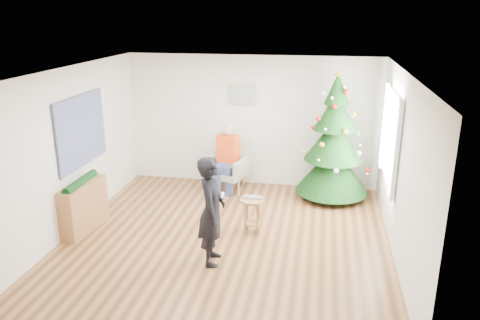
% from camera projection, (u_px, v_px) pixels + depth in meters
% --- Properties ---
extents(floor, '(5.00, 5.00, 0.00)m').
position_uv_depth(floor, '(227.00, 237.00, 7.36)').
color(floor, brown).
rests_on(floor, ground).
extents(ceiling, '(5.00, 5.00, 0.00)m').
position_uv_depth(ceiling, '(225.00, 71.00, 6.56)').
color(ceiling, white).
rests_on(ceiling, wall_back).
extents(wall_back, '(5.00, 0.00, 5.00)m').
position_uv_depth(wall_back, '(252.00, 121.00, 9.31)').
color(wall_back, silver).
rests_on(wall_back, floor).
extents(wall_front, '(5.00, 0.00, 5.00)m').
position_uv_depth(wall_front, '(174.00, 235.00, 4.62)').
color(wall_front, silver).
rests_on(wall_front, floor).
extents(wall_left, '(0.00, 5.00, 5.00)m').
position_uv_depth(wall_left, '(72.00, 150.00, 7.39)').
color(wall_left, silver).
rests_on(wall_left, floor).
extents(wall_right, '(0.00, 5.00, 5.00)m').
position_uv_depth(wall_right, '(401.00, 169.00, 6.54)').
color(wall_right, silver).
rests_on(wall_right, floor).
extents(window_panel, '(0.04, 1.30, 1.40)m').
position_uv_depth(window_panel, '(391.00, 137.00, 7.42)').
color(window_panel, white).
rests_on(window_panel, wall_right).
extents(curtains, '(0.05, 1.75, 1.50)m').
position_uv_depth(curtains, '(389.00, 137.00, 7.43)').
color(curtains, white).
rests_on(curtains, wall_right).
extents(christmas_tree, '(1.35, 1.35, 2.45)m').
position_uv_depth(christmas_tree, '(334.00, 141.00, 8.62)').
color(christmas_tree, '#3F2816').
rests_on(christmas_tree, floor).
extents(stool, '(0.39, 0.39, 0.59)m').
position_uv_depth(stool, '(252.00, 216.00, 7.44)').
color(stool, brown).
rests_on(stool, floor).
extents(laptop, '(0.33, 0.21, 0.03)m').
position_uv_depth(laptop, '(252.00, 198.00, 7.34)').
color(laptop, silver).
rests_on(laptop, stool).
extents(armchair, '(0.87, 0.85, 0.99)m').
position_uv_depth(armchair, '(228.00, 172.00, 9.25)').
color(armchair, gray).
rests_on(armchair, floor).
extents(seated_person, '(0.50, 0.65, 1.30)m').
position_uv_depth(seated_person, '(227.00, 158.00, 9.11)').
color(seated_person, navy).
rests_on(seated_person, armchair).
extents(standing_man, '(0.45, 0.61, 1.56)m').
position_uv_depth(standing_man, '(212.00, 211.00, 6.43)').
color(standing_man, black).
rests_on(standing_man, floor).
extents(game_controller, '(0.05, 0.13, 0.04)m').
position_uv_depth(game_controller, '(223.00, 195.00, 6.30)').
color(game_controller, white).
rests_on(game_controller, standing_man).
extents(console, '(0.40, 1.02, 0.80)m').
position_uv_depth(console, '(83.00, 207.00, 7.51)').
color(console, brown).
rests_on(console, floor).
extents(garland, '(0.14, 0.90, 0.14)m').
position_uv_depth(garland, '(80.00, 183.00, 7.38)').
color(garland, black).
rests_on(garland, console).
extents(tapestry, '(0.03, 1.50, 1.15)m').
position_uv_depth(tapestry, '(82.00, 131.00, 7.59)').
color(tapestry, black).
rests_on(tapestry, wall_left).
extents(framed_picture, '(0.52, 0.05, 0.42)m').
position_uv_depth(framed_picture, '(242.00, 94.00, 9.14)').
color(framed_picture, tan).
rests_on(framed_picture, wall_back).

